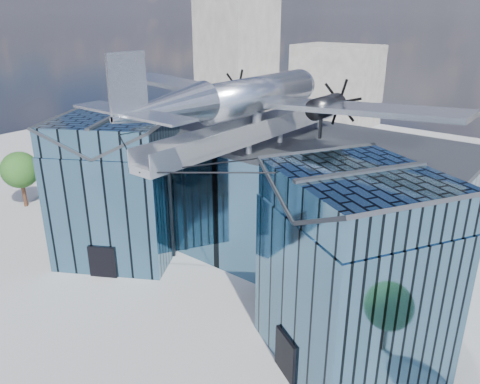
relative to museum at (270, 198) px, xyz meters
The scene contains 5 objects.
ground_plane 8.03m from the museum, 90.00° to the right, with size 120.00×120.00×0.00m, color gray.
museum is the anchor object (origin of this frame).
bg_towers 44.92m from the museum, 88.14° to the left, with size 77.00×24.50×26.00m.
tree_plaza_w 27.80m from the museum, 165.87° to the right, with size 3.93×3.93×5.98m.
tree_side_w 27.04m from the museum, 166.70° to the left, with size 3.86×3.86×5.44m.
Camera 1 is at (19.72, -22.81, 19.49)m, focal length 35.00 mm.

